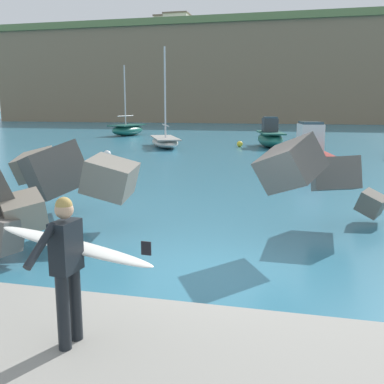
% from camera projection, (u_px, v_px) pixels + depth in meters
% --- Properties ---
extents(ground_plane, '(400.00, 400.00, 0.00)m').
position_uv_depth(ground_plane, '(215.00, 274.00, 8.24)').
color(ground_plane, '#2D6B84').
extents(breakwater_jetty, '(31.98, 6.83, 2.49)m').
position_uv_depth(breakwater_jetty, '(183.00, 190.00, 10.20)').
color(breakwater_jetty, gray).
rests_on(breakwater_jetty, ground).
extents(surfer_with_board, '(2.11, 1.24, 1.78)m').
position_uv_depth(surfer_with_board, '(70.00, 257.00, 5.28)').
color(surfer_with_board, black).
rests_on(surfer_with_board, walkway_path).
extents(boat_near_left, '(2.76, 5.39, 2.21)m').
position_uv_depth(boat_near_left, '(270.00, 137.00, 33.61)').
color(boat_near_left, '#1E6656').
rests_on(boat_near_left, ground).
extents(boat_mid_centre, '(2.87, 5.23, 6.96)m').
position_uv_depth(boat_mid_centre, '(128.00, 130.00, 46.18)').
color(boat_mid_centre, '#1E6656').
rests_on(boat_mid_centre, ground).
extents(boat_mid_right, '(2.74, 6.13, 2.24)m').
position_uv_depth(boat_mid_right, '(308.00, 153.00, 22.92)').
color(boat_mid_right, maroon).
rests_on(boat_mid_right, ground).
extents(boat_far_left, '(4.03, 6.04, 7.10)m').
position_uv_depth(boat_far_left, '(165.00, 141.00, 33.33)').
color(boat_far_left, beige).
rests_on(boat_far_left, ground).
extents(mooring_buoy_inner, '(0.44, 0.44, 0.44)m').
position_uv_depth(mooring_buoy_inner, '(240.00, 144.00, 33.41)').
color(mooring_buoy_inner, yellow).
rests_on(mooring_buoy_inner, ground).
extents(mooring_buoy_middle, '(0.44, 0.44, 0.44)m').
position_uv_depth(mooring_buoy_middle, '(107.00, 154.00, 26.48)').
color(mooring_buoy_middle, silver).
rests_on(mooring_buoy_middle, ground).
extents(headland_bluff, '(100.94, 39.40, 17.96)m').
position_uv_depth(headland_bluff, '(265.00, 76.00, 94.08)').
color(headland_bluff, '#847056').
rests_on(headland_bluff, ground).
extents(station_building_west, '(5.53, 7.70, 4.97)m').
position_uv_depth(station_building_west, '(179.00, 26.00, 101.16)').
color(station_building_west, silver).
rests_on(station_building_west, headland_bluff).
extents(station_building_central, '(6.15, 6.60, 4.87)m').
position_uv_depth(station_building_central, '(170.00, 28.00, 102.75)').
color(station_building_central, beige).
rests_on(station_building_central, headland_bluff).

